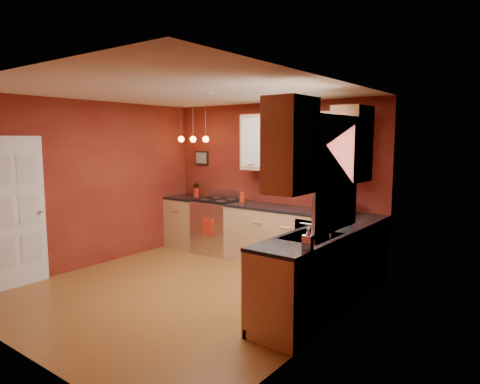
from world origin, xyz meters
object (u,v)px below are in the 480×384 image
Objects in this scene: gas_range at (218,226)px; sink at (312,238)px; soap_pump at (308,239)px; coffee_maker at (346,205)px; red_canister at (242,197)px.

gas_range is 1.59× the size of sink.
soap_pump reaches higher than gas_range.
sink is 2.69× the size of coffee_maker.
soap_pump is (2.87, -2.05, 0.57)m from gas_range.
red_canister is (0.49, 0.06, 0.54)m from gas_range.
coffee_maker reaches higher than gas_range.
gas_range is 4.27× the size of coffee_maker.
soap_pump is at bearing -41.58° from red_canister.
red_canister is 0.65× the size of coffee_maker.
coffee_maker is 2.17m from soap_pump.
sink reaches higher than red_canister.
gas_range is 0.74m from red_canister.
coffee_maker is at bearing -0.00° from red_canister.
coffee_maker is (-0.28, 1.56, 0.14)m from sink.
soap_pump is at bearing -77.25° from coffee_maker.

